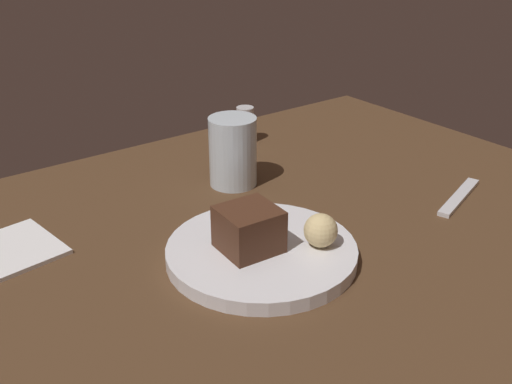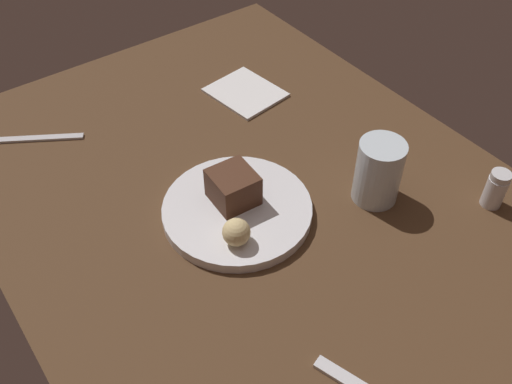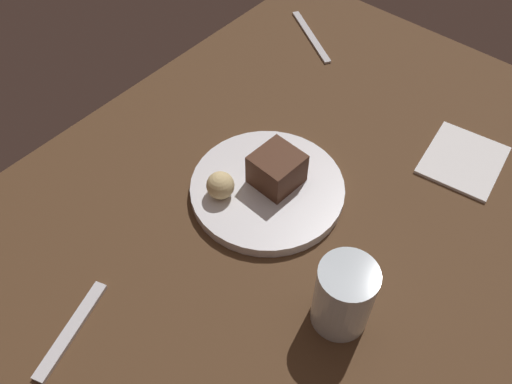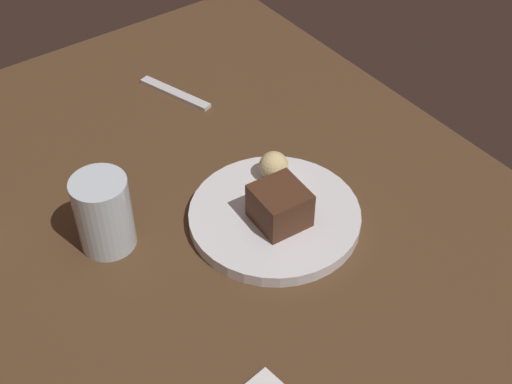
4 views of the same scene
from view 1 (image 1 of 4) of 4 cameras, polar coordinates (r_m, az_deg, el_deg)
The scene contains 8 objects.
dining_table at distance 83.94cm, azimuth -0.45°, elevation -5.40°, with size 120.00×84.00×3.00cm, color #4C331E.
dessert_plate at distance 78.37cm, azimuth 0.53°, elevation -5.76°, with size 24.97×24.97×1.90cm, color silver.
chocolate_cake_slice at distance 75.91cm, azimuth -0.69°, elevation -3.57°, with size 7.17×6.95×5.70cm, color #472819.
bread_roll at distance 77.37cm, azimuth 6.19°, elevation -3.66°, with size 4.43×4.43×4.43cm, color #DBC184.
salt_shaker at distance 116.47cm, azimuth -1.04°, elevation 6.43°, with size 3.53×3.53×6.98cm.
water_glass at distance 97.33cm, azimuth -2.22°, elevation 3.89°, with size 7.82×7.82×11.46cm, color silver.
dessert_spoon at distance 99.44cm, azimuth 18.83°, elevation -0.45°, with size 15.00×1.80×0.70cm, color silver.
folded_napkin at distance 86.13cm, azimuth -23.19°, elevation -5.45°, with size 14.25×12.27×0.60cm, color white.
Camera 1 is at (-42.59, -57.92, 44.83)cm, focal length 41.90 mm.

